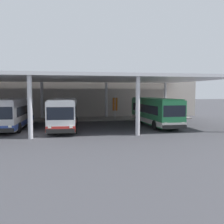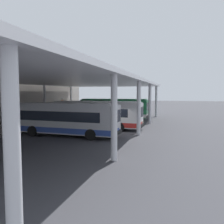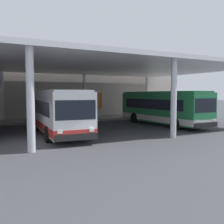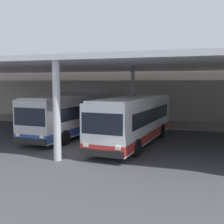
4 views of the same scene
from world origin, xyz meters
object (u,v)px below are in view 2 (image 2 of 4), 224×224
Objects in this scene: bus_second_bay at (97,114)px; bus_nearest_bay at (65,119)px; banner_sign at (62,107)px; bus_middle_bay at (114,109)px.

bus_nearest_bay is at bearing 165.49° from bus_second_bay.
bus_nearest_bay is 3.33× the size of banner_sign.
bus_middle_bay is 8.06m from banner_sign.
bus_second_bay is 1.01× the size of bus_middle_bay.
banner_sign is at bearing 28.40° from bus_nearest_bay.
banner_sign is at bearing 48.38° from bus_second_bay.
bus_middle_bay is at bearing -2.65° from bus_nearest_bay.
banner_sign reaches higher than bus_middle_bay.
bus_second_bay is at bearing -176.42° from bus_middle_bay.
bus_middle_bay is 3.30× the size of banner_sign.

